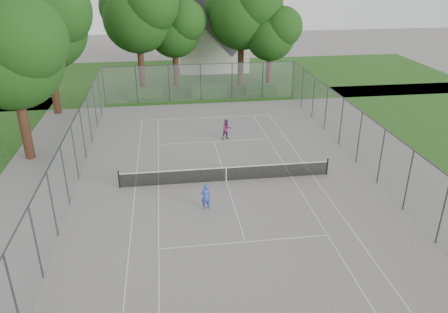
{
  "coord_description": "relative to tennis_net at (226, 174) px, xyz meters",
  "views": [
    {
      "loc": [
        -3.4,
        -23.48,
        12.35
      ],
      "look_at": [
        0.0,
        1.0,
        1.2
      ],
      "focal_mm": 35.0,
      "sensor_mm": 36.0,
      "label": 1
    }
  ],
  "objects": [
    {
      "name": "woman_player",
      "position": [
        1.02,
        6.83,
        0.26
      ],
      "size": [
        0.89,
        0.78,
        1.54
      ],
      "primitive_type": "imported",
      "rotation": [
        0.0,
        0.0,
        0.31
      ],
      "color": "#792866",
      "rests_on": "ground"
    },
    {
      "name": "girl_player",
      "position": [
        -1.56,
        -3.05,
        0.23
      ],
      "size": [
        0.61,
        0.47,
        1.49
      ],
      "primitive_type": "imported",
      "rotation": [
        0.0,
        0.0,
        3.36
      ],
      "color": "#3145B8",
      "rests_on": "ground"
    },
    {
      "name": "perimeter_fence",
      "position": [
        0.0,
        0.0,
        1.3
      ],
      "size": [
        18.08,
        34.08,
        3.52
      ],
      "color": "#38383D",
      "rests_on": "ground"
    },
    {
      "name": "tree_far_right",
      "position": [
        7.63,
        20.94,
        5.18
      ],
      "size": [
        5.77,
        5.26,
        8.29
      ],
      "color": "#351E13",
      "rests_on": "ground"
    },
    {
      "name": "tree_side_front",
      "position": [
        -12.69,
        5.22,
        6.77
      ],
      "size": [
        7.37,
        6.73,
        10.59
      ],
      "color": "#351E13",
      "rests_on": "ground"
    },
    {
      "name": "grass_far",
      "position": [
        0.0,
        26.0,
        -0.51
      ],
      "size": [
        60.0,
        20.0,
        0.0
      ],
      "primitive_type": "cube",
      "color": "#1F4614",
      "rests_on": "ground"
    },
    {
      "name": "house",
      "position": [
        2.6,
        30.29,
        3.57
      ],
      "size": [
        8.15,
        6.32,
        10.15
      ],
      "color": "beige",
      "rests_on": "ground"
    },
    {
      "name": "tree_far_midright",
      "position": [
        4.88,
        22.43,
        7.07
      ],
      "size": [
        7.67,
        7.01,
        11.03
      ],
      "color": "#351E13",
      "rests_on": "ground"
    },
    {
      "name": "tennis_net",
      "position": [
        0.0,
        0.0,
        0.0
      ],
      "size": [
        12.87,
        0.1,
        1.1
      ],
      "color": "black",
      "rests_on": "ground"
    },
    {
      "name": "ground",
      "position": [
        0.0,
        0.0,
        -0.51
      ],
      "size": [
        120.0,
        120.0,
        0.0
      ],
      "primitive_type": "plane",
      "color": "slate",
      "rests_on": "ground"
    },
    {
      "name": "hedge_mid",
      "position": [
        0.86,
        18.18,
        0.05
      ],
      "size": [
        3.54,
        1.01,
        1.11
      ],
      "primitive_type": "cube",
      "color": "#204E19",
      "rests_on": "ground"
    },
    {
      "name": "hedge_left",
      "position": [
        -5.42,
        18.67,
        -0.05
      ],
      "size": [
        3.66,
        1.1,
        0.92
      ],
      "primitive_type": "cube",
      "color": "#204E19",
      "rests_on": "ground"
    },
    {
      "name": "tree_far_midleft",
      "position": [
        -2.05,
        22.83,
        5.61
      ],
      "size": [
        6.2,
        5.66,
        8.92
      ],
      "color": "#351E13",
      "rests_on": "ground"
    },
    {
      "name": "tree_far_left",
      "position": [
        -5.57,
        21.71,
        7.21
      ],
      "size": [
        7.82,
        7.14,
        11.24
      ],
      "color": "#351E13",
      "rests_on": "ground"
    },
    {
      "name": "court_markings",
      "position": [
        0.0,
        0.0,
        -0.5
      ],
      "size": [
        11.03,
        23.83,
        0.01
      ],
      "color": "beige",
      "rests_on": "ground"
    },
    {
      "name": "tree_side_back",
      "position": [
        -12.79,
        14.94,
        7.34
      ],
      "size": [
        7.95,
        7.26,
        11.43
      ],
      "color": "#351E13",
      "rests_on": "ground"
    },
    {
      "name": "hedge_right",
      "position": [
        6.13,
        18.54,
        -0.05
      ],
      "size": [
        3.09,
        1.13,
        0.93
      ],
      "primitive_type": "cube",
      "color": "#204E19",
      "rests_on": "ground"
    }
  ]
}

